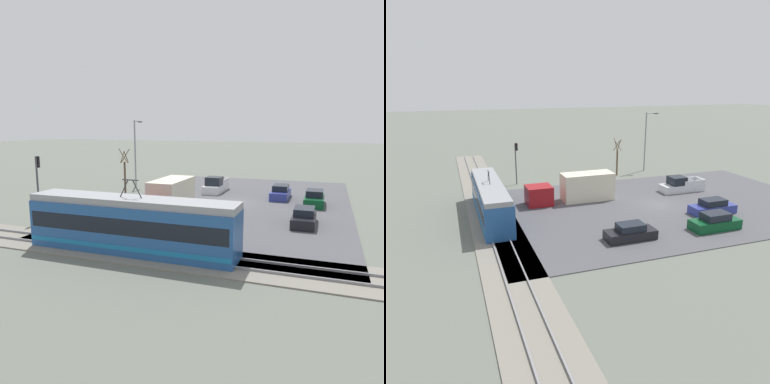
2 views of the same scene
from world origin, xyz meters
The scene contains 12 objects.
ground_plane centered at (0.00, 0.00, 0.00)m, with size 320.00×320.00×0.00m, color #60665B.
road_surface centered at (0.00, 0.00, 0.04)m, with size 22.61×36.22×0.08m.
rail_bed centered at (0.00, 17.54, 0.05)m, with size 71.84×4.40×0.22m.
light_rail_tram centered at (2.43, 17.54, 1.75)m, with size 13.65×2.59×4.57m.
box_truck centered at (4.39, 7.92, 1.49)m, with size 2.51×9.87×3.05m.
pickup_truck centered at (3.74, -5.41, 0.79)m, with size 1.97×5.45×1.88m.
sedan_car_0 centered at (-4.18, -3.74, 0.69)m, with size 1.84×4.69×1.49m.
sedan_car_1 centered at (-7.35, 7.14, 0.66)m, with size 1.79×4.35×1.41m.
sedan_car_2 centered at (-7.82, -1.11, 0.72)m, with size 1.86×4.59×1.56m.
traffic_light_pole centered at (13.95, 12.78, 3.50)m, with size 0.28×0.47×5.41m.
street_tree centered at (14.02, -1.62, 2.40)m, with size 1.24×1.03×5.28m.
street_lamp_near_crossing centered at (15.39, -6.98, 4.97)m, with size 0.36×1.95×8.68m.
Camera 1 is at (-8.93, 37.56, 7.83)m, focal length 35.00 mm.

